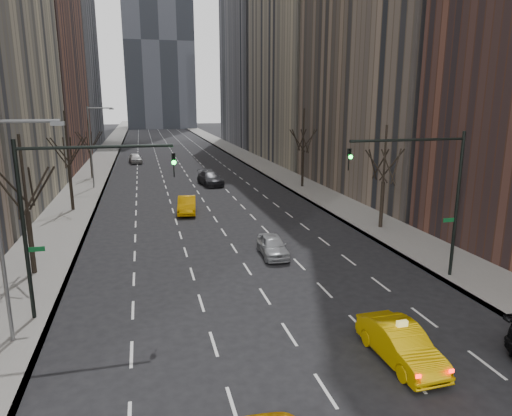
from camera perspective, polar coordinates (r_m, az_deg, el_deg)
sidewalk_left at (r=79.65m, az=-18.74°, el=5.59°), size 4.50×320.00×0.15m
sidewalk_right at (r=81.37m, az=-1.20°, el=6.43°), size 4.50×320.00×0.15m
bld_left_far at (r=77.44m, az=-27.57°, el=20.96°), size 14.00×28.00×44.00m
bld_right_far at (r=79.19m, az=6.95°, el=24.28°), size 14.00×28.00×50.00m
bld_right_deep at (r=109.01m, az=0.71°, el=23.42°), size 14.00×30.00×58.00m
tree_lw_b at (r=28.18m, az=-26.67°, el=-0.43°), size 3.36×3.50×7.82m
tree_lw_c at (r=43.63m, az=-22.32°, el=4.79°), size 3.36×3.50×8.74m
tree_lw_d at (r=61.43m, az=-20.00°, el=6.71°), size 3.36×3.50×7.36m
tree_rw_b at (r=35.99m, az=15.62°, el=3.19°), size 3.36×3.50×7.82m
tree_rw_c at (r=52.19m, az=5.90°, el=6.94°), size 3.36×3.50×8.74m
traffic_mast_left at (r=21.49m, az=-22.97°, el=0.91°), size 6.69×0.39×8.00m
traffic_mast_right at (r=25.84m, az=21.10°, el=2.99°), size 6.69×0.39×8.00m
streetlight_near at (r=19.92m, az=-28.76°, el=-0.20°), size 2.83×0.22×9.00m
streetlight_far at (r=54.20m, az=-19.66°, el=8.16°), size 2.83×0.22×9.00m
taxi_sedan at (r=18.84m, az=17.61°, el=-15.85°), size 1.66×4.41×1.44m
silver_sedan_ahead at (r=29.28m, az=2.09°, el=-4.72°), size 1.78×3.99×1.33m
far_taxi at (r=40.78m, az=-8.65°, el=0.38°), size 2.05×4.57×1.46m
far_suv_grey at (r=54.30m, az=-5.75°, el=3.71°), size 2.91×5.63×1.56m
far_car_white at (r=75.90m, az=-14.85°, el=6.03°), size 2.37×4.75×1.55m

